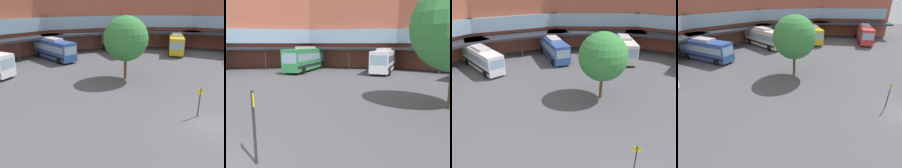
{
  "view_description": "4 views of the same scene",
  "coord_description": "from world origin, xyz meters",
  "views": [
    {
      "loc": [
        -18.31,
        -5.35,
        9.7
      ],
      "look_at": [
        -0.23,
        10.98,
        1.12
      ],
      "focal_mm": 37.53,
      "sensor_mm": 36.0,
      "label": 1
    },
    {
      "loc": [
        7.61,
        -2.73,
        4.2
      ],
      "look_at": [
        -2.85,
        11.47,
        1.13
      ],
      "focal_mm": 36.39,
      "sensor_mm": 36.0,
      "label": 2
    },
    {
      "loc": [
        -9.53,
        -8.87,
        14.07
      ],
      "look_at": [
        0.81,
        15.02,
        1.87
      ],
      "focal_mm": 38.26,
      "sensor_mm": 36.0,
      "label": 3
    },
    {
      "loc": [
        -17.65,
        4.69,
        10.65
      ],
      "look_at": [
        -2.59,
        10.86,
        2.45
      ],
      "focal_mm": 29.43,
      "sensor_mm": 36.0,
      "label": 4
    }
  ],
  "objects": [
    {
      "name": "bus_6",
      "position": [
        16.68,
        24.9,
        2.01
      ],
      "size": [
        6.67,
        10.67,
        3.98
      ],
      "rotation": [
        0.0,
        0.0,
        4.29
      ],
      "color": "silver",
      "rests_on": "ground"
    },
    {
      "name": "stop_sign_post",
      "position": [
        0.81,
        1.59,
        1.63
      ],
      "size": [
        0.56,
        0.3,
        2.68
      ],
      "color": "#2D2D33",
      "rests_on": "ground"
    },
    {
      "name": "station_building",
      "position": [
        -0.0,
        25.56,
        8.43
      ],
      "size": [
        85.98,
        42.89,
        17.74
      ],
      "color": "#AD5942",
      "rests_on": "ground"
    },
    {
      "name": "ground_plane",
      "position": [
        0.0,
        0.0,
        0.0
      ],
      "size": [
        127.98,
        127.98,
        0.0
      ],
      "primitive_type": "plane",
      "color": "#515156"
    },
    {
      "name": "bus_4",
      "position": [
        25.01,
        16.52,
        1.92
      ],
      "size": [
        10.38,
        7.35,
        3.79
      ],
      "rotation": [
        0.0,
        0.0,
        3.65
      ],
      "color": "gold",
      "rests_on": "ground"
    },
    {
      "name": "plaza_tree",
      "position": [
        4.97,
        13.32,
        5.3
      ],
      "size": [
        5.73,
        5.73,
        8.17
      ],
      "color": "brown",
      "rests_on": "ground"
    },
    {
      "name": "bus_3",
      "position": [
        5.11,
        29.53,
        1.91
      ],
      "size": [
        3.39,
        10.29,
        3.78
      ],
      "rotation": [
        0.0,
        0.0,
        4.65
      ],
      "color": "#2D519E",
      "rests_on": "ground"
    }
  ]
}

